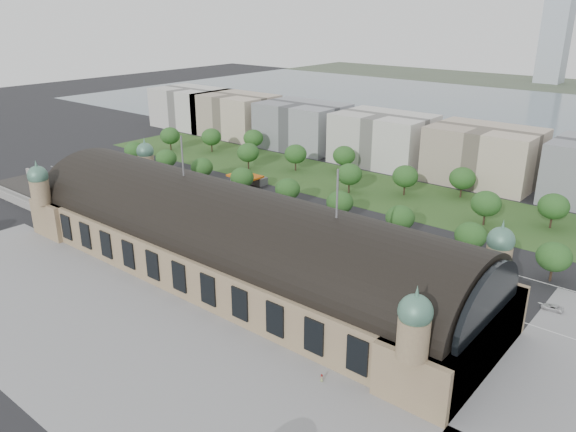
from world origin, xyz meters
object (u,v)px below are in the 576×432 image
Objects in this scene: parked_car_2 at (188,210)px; bus_west at (298,233)px; petrol_station at (252,179)px; traffic_car_2 at (179,200)px; parked_car_6 at (248,231)px; traffic_car_1 at (189,184)px; pedestrian_0 at (322,378)px; parked_car_5 at (180,211)px; parked_car_4 at (173,207)px; traffic_car_3 at (238,204)px; traffic_car_6 at (552,308)px; bus_east at (407,273)px; parked_car_0 at (146,202)px; traffic_car_5 at (457,261)px; bus_mid at (309,240)px; parked_car_3 at (206,220)px; traffic_car_0 at (108,179)px; parked_car_1 at (150,198)px.

bus_west is (47.45, 7.00, 1.03)m from parked_car_2.
petrol_station reaches higher than traffic_car_2.
parked_car_6 is 17.61m from bus_west.
traffic_car_1 is 2.64× the size of pedestrian_0.
parked_car_4 is at bearing -119.78° from parked_car_5.
traffic_car_6 reaches higher than traffic_car_3.
bus_west is 42.12m from bus_east.
parked_car_2 is 89.53m from bus_east.
petrol_station is 2.39× the size of traffic_car_2.
traffic_car_6 reaches higher than parked_car_0.
bus_mid reaches higher than traffic_car_5.
parked_car_3 is 41.06m from bus_mid.
parked_car_0 is at bearing 175.66° from pedestrian_0.
petrol_station is 3.46× the size of traffic_car_0.
traffic_car_1 reaches higher than parked_car_4.
parked_car_3 is 0.43× the size of bus_east.
pedestrian_0 is (110.85, -55.56, 0.05)m from traffic_car_2.
parked_car_6 is (33.58, 1.50, 0.10)m from parked_car_5.
parked_car_4 is (17.99, -23.52, -0.00)m from traffic_car_1.
petrol_station is 2.98× the size of parked_car_3.
bus_mid reaches higher than pedestrian_0.
parked_car_0 is 0.95× the size of parked_car_3.
traffic_car_3 is 117.61m from traffic_car_6.
parked_car_2 reaches higher than traffic_car_1.
bus_west is 6.07m from bus_mid.
parked_car_0 is 0.81× the size of parked_car_1.
traffic_car_0 is 51.73m from parked_car_4.
bus_mid is (111.87, 1.04, 0.77)m from traffic_car_0.
traffic_car_0 is 0.73× the size of parked_car_1.
parked_car_6 is at bearing -87.94° from traffic_car_6.
traffic_car_0 is 58.74m from parked_car_2.
traffic_car_5 is (155.01, 18.14, 0.07)m from traffic_car_0.
bus_mid reaches higher than traffic_car_3.
parked_car_5 reaches higher than traffic_car_0.
traffic_car_2 is 59.54m from bus_west.
bus_east is (58.00, 4.16, 0.72)m from parked_car_6.
bus_mid is at bearing 74.63° from parked_car_5.
parked_car_6 reaches higher than parked_car_4.
parked_car_2 is at bearing 86.12° from traffic_car_0.
parked_car_4 is (-2.69, -41.47, -2.20)m from petrol_station.
parked_car_6 reaches higher than parked_car_5.
traffic_car_0 is 0.32× the size of bus_west.
parked_car_0 is at bearing -107.72° from parked_car_2.
traffic_car_1 is 0.36× the size of bus_west.
traffic_car_1 is 26.81m from parked_car_0.
traffic_car_2 reaches higher than parked_car_0.
petrol_station is 8.11× the size of pedestrian_0.
bus_mid reaches higher than traffic_car_2.
petrol_station is 2.81× the size of parked_car_5.
bus_west is at bearing 115.45° from traffic_car_5.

